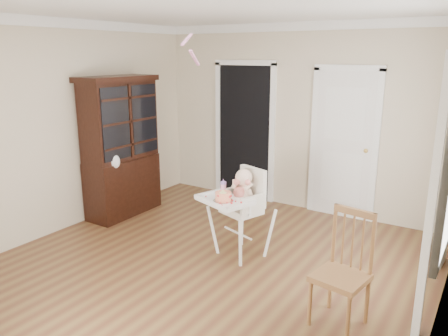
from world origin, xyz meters
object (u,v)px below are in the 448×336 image
Objects in this scene: high_chair at (241,202)px; dining_chair at (342,273)px; cake at (223,196)px; china_cabinet at (121,147)px; sippy_cup at (223,187)px.

high_chair is 1.04× the size of dining_chair.
cake is 2.15m from china_cabinet.
cake is 1.54m from dining_chair.
sippy_cup is at bearing 167.18° from dining_chair.
dining_chair reaches higher than sippy_cup.
high_chair reaches higher than cake.
china_cabinet reaches higher than dining_chair.
sippy_cup is 1.78m from dining_chair.
dining_chair is at bearing -22.03° from sippy_cup.
china_cabinet is 3.69m from dining_chair.
high_chair is at bearing 75.87° from cake.
dining_chair is at bearing -15.06° from china_cabinet.
high_chair is 0.31m from cake.
sippy_cup is at bearing -157.34° from high_chair.
dining_chair reaches higher than cake.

